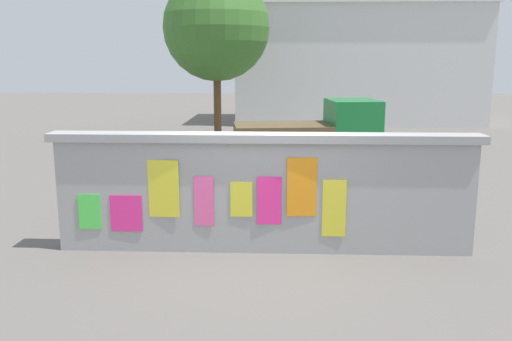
% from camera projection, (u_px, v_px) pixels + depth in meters
% --- Properties ---
extents(ground, '(60.00, 60.00, 0.00)m').
position_uv_depth(ground, '(271.00, 157.00, 16.22)').
color(ground, '#605B56').
extents(poster_wall, '(6.40, 0.42, 1.80)m').
position_uv_depth(poster_wall, '(264.00, 191.00, 8.21)').
color(poster_wall, '#9D9D9D').
rests_on(poster_wall, ground).
extents(auto_rickshaw_truck, '(3.76, 1.95, 1.85)m').
position_uv_depth(auto_rickshaw_truck, '(314.00, 137.00, 13.94)').
color(auto_rickshaw_truck, black).
rests_on(auto_rickshaw_truck, ground).
extents(motorcycle, '(1.88, 0.66, 0.87)m').
position_uv_depth(motorcycle, '(287.00, 200.00, 9.55)').
color(motorcycle, black).
rests_on(motorcycle, ground).
extents(bicycle_near, '(1.68, 0.53, 0.95)m').
position_uv_depth(bicycle_near, '(198.00, 179.00, 11.62)').
color(bicycle_near, black).
rests_on(bicycle_near, ground).
extents(bicycle_far, '(1.68, 0.53, 0.95)m').
position_uv_depth(bicycle_far, '(362.00, 186.00, 11.03)').
color(bicycle_far, black).
rests_on(bicycle_far, ground).
extents(person_walking, '(0.46, 0.46, 1.62)m').
position_uv_depth(person_walking, '(125.00, 168.00, 9.67)').
color(person_walking, '#3F994C').
rests_on(person_walking, ground).
extents(tree_roadside, '(3.69, 3.69, 5.76)m').
position_uv_depth(tree_roadside, '(216.00, 28.00, 18.94)').
color(tree_roadside, brown).
rests_on(tree_roadside, ground).
extents(building_background, '(11.00, 5.02, 5.61)m').
position_uv_depth(building_background, '(356.00, 59.00, 24.96)').
color(building_background, silver).
rests_on(building_background, ground).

